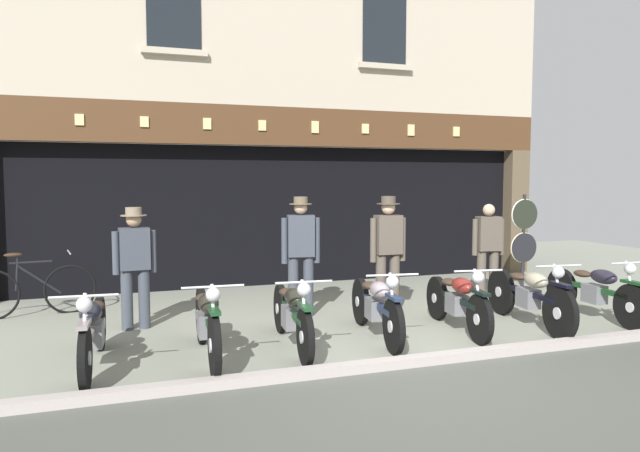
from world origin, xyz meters
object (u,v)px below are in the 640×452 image
Objects in this scene: motorcycle_far_left at (93,329)px; leaning_bicycle at (31,290)px; tyre_sign_pole at (524,232)px; salesman_left at (135,262)px; motorcycle_center_right at (458,300)px; motorcycle_left at (207,321)px; motorcycle_center_left at (292,313)px; motorcycle_right at (529,295)px; salesman_right at (388,249)px; assistant_far_right at (488,247)px; advert_board_near at (171,190)px; shopkeeper_center at (301,250)px; advert_board_far at (105,190)px; motorcycle_far_right at (596,290)px.

leaning_bicycle is (-0.92, 2.84, -0.03)m from motorcycle_far_left.
salesman_left is at bearing -172.33° from tyre_sign_pole.
tyre_sign_pole is (2.97, 2.45, 0.60)m from motorcycle_center_right.
motorcycle_left is 0.98× the size of motorcycle_center_left.
motorcycle_center_left is 0.97× the size of motorcycle_right.
motorcycle_right is 1.21× the size of salesman_right.
assistant_far_right is 0.91× the size of leaning_bicycle.
motorcycle_left is 0.96× the size of motorcycle_right.
motorcycle_left is at bearing 28.04° from leaning_bicycle.
assistant_far_right is (0.59, 1.77, 0.44)m from motorcycle_right.
salesman_left is at bearing -5.03° from salesman_right.
advert_board_near is (1.21, 4.29, 1.39)m from motorcycle_far_left.
motorcycle_center_left reaches higher than motorcycle_center_right.
salesman_right is (-0.44, 1.17, 0.56)m from motorcycle_center_right.
shopkeeper_center is 1.65× the size of advert_board_far.
motorcycle_far_right is 2.67m from tyre_sign_pole.
advert_board_near is 0.55× the size of leaning_bicycle.
salesman_right is at bearing -158.79° from motorcycle_far_left.
motorcycle_far_left is at bearing 8.73° from motorcycle_center_right.
advert_board_far is at bearing -15.05° from assistant_far_right.
advert_board_far is (0.10, 4.29, 1.39)m from motorcycle_far_left.
tyre_sign_pole is at bearing 79.96° from leaning_bicycle.
motorcycle_right is at bearing 159.12° from shopkeeper_center.
motorcycle_right is 6.24m from advert_board_near.
leaning_bicycle reaches higher than motorcycle_right.
assistant_far_right is 1.50× the size of advert_board_far.
motorcycle_center_left is at bearing -77.06° from advert_board_near.
advert_board_far reaches higher than salesman_left.
motorcycle_center_right is at bearing -175.24° from motorcycle_left.
salesman_right is at bearing -61.36° from motorcycle_center_right.
motorcycle_far_right reaches higher than motorcycle_far_left.
advert_board_near is at bearing -34.74° from motorcycle_far_right.
tyre_sign_pole reaches higher than motorcycle_far_right.
motorcycle_far_right is at bearing -106.35° from tyre_sign_pole.
motorcycle_far_right is 6.41m from salesman_left.
tyre_sign_pole reaches higher than motorcycle_left.
motorcycle_center_left is 5.81m from tyre_sign_pole.
motorcycle_center_left is at bearing 2.92° from motorcycle_far_right.
advert_board_far reaches higher than motorcycle_far_left.
motorcycle_far_left is at bearing 24.02° from assistant_far_right.
shopkeeper_center is at bearing -60.31° from advert_board_near.
motorcycle_center_right is 1.11× the size of tyre_sign_pole.
motorcycle_far_left is 5.49m from motorcycle_right.
shopkeeper_center is 1.00× the size of salesman_right.
shopkeeper_center reaches higher than motorcycle_left.
motorcycle_center_left is 2.26m from motorcycle_center_right.
motorcycle_center_right is 1.10× the size of salesman_right.
motorcycle_far_left is at bearing 7.19° from motorcycle_right.
motorcycle_right is at bearing 79.77° from assistant_far_right.
advert_board_near reaches higher than motorcycle_center_right.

